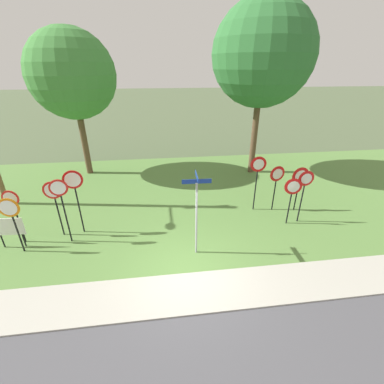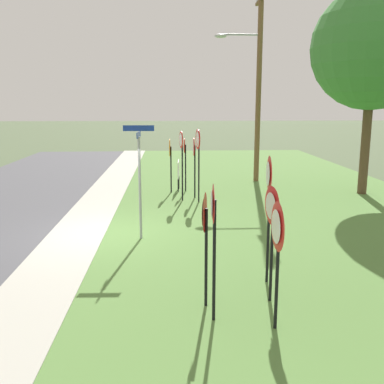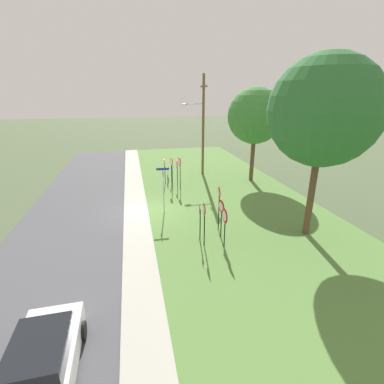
{
  "view_description": "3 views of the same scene",
  "coord_description": "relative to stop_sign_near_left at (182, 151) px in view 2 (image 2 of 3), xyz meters",
  "views": [
    {
      "loc": [
        -0.65,
        -6.47,
        6.2
      ],
      "look_at": [
        0.52,
        2.63,
        1.73
      ],
      "focal_mm": 24.25,
      "sensor_mm": 36.0,
      "label": 1
    },
    {
      "loc": [
        12.12,
        1.83,
        3.7
      ],
      "look_at": [
        0.67,
        2.44,
        1.37
      ],
      "focal_mm": 41.16,
      "sensor_mm": 36.0,
      "label": 2
    },
    {
      "loc": [
        17.62,
        -0.81,
        7.59
      ],
      "look_at": [
        0.05,
        3.05,
        1.2
      ],
      "focal_mm": 26.09,
      "sensor_mm": 36.0,
      "label": 3
    }
  ],
  "objects": [
    {
      "name": "stop_sign_near_right",
      "position": [
        -1.77,
        0.19,
        -0.3
      ],
      "size": [
        0.61,
        0.11,
        2.22
      ],
      "rotation": [
        0.0,
        0.0,
        -0.09
      ],
      "color": "black",
      "rests_on": "grass_median"
    },
    {
      "name": "oak_tree_left",
      "position": [
        -0.91,
        7.42,
        3.82
      ],
      "size": [
        4.73,
        4.73,
        8.08
      ],
      "color": "brown",
      "rests_on": "grass_median"
    },
    {
      "name": "yield_sign_near_right",
      "position": [
        8.74,
        1.37,
        -0.25
      ],
      "size": [
        0.72,
        0.13,
        2.19
      ],
      "rotation": [
        0.0,
        0.0,
        0.14
      ],
      "color": "black",
      "rests_on": "grass_median"
    },
    {
      "name": "yield_sign_far_right",
      "position": [
        8.89,
        0.14,
        -0.31
      ],
      "size": [
        0.7,
        0.16,
        2.12
      ],
      "rotation": [
        0.0,
        0.0,
        -0.19
      ],
      "color": "black",
      "rests_on": "grass_median"
    },
    {
      "name": "stop_sign_near_left",
      "position": [
        0.0,
        0.0,
        0.0
      ],
      "size": [
        0.63,
        0.13,
        2.63
      ],
      "rotation": [
        0.0,
        0.0,
        0.16
      ],
      "color": "black",
      "rests_on": "grass_median"
    },
    {
      "name": "street_name_post",
      "position": [
        4.72,
        -1.26,
        -0.05
      ],
      "size": [
        0.96,
        0.82,
        3.08
      ],
      "rotation": [
        0.0,
        0.0,
        -0.03
      ],
      "color": "#9EA0A8",
      "rests_on": "grass_median"
    },
    {
      "name": "stop_sign_far_right",
      "position": [
        -0.44,
        0.49,
        -0.17
      ],
      "size": [
        0.7,
        0.09,
        2.35
      ],
      "rotation": [
        0.0,
        0.0,
        -0.01
      ],
      "color": "black",
      "rests_on": "grass_median"
    },
    {
      "name": "grass_median",
      "position": [
        4.25,
        3.7,
        -1.9
      ],
      "size": [
        44.0,
        12.0,
        0.04
      ],
      "primitive_type": "cube",
      "color": "#567F3D",
      "rests_on": "ground_plane"
    },
    {
      "name": "ground_plane",
      "position": [
        4.25,
        -2.3,
        -1.92
      ],
      "size": [
        160.0,
        160.0,
        0.0
      ],
      "primitive_type": "plane",
      "color": "#4C5B3D"
    },
    {
      "name": "utility_pole",
      "position": [
        -4.07,
        3.53,
        3.08
      ],
      "size": [
        2.1,
        2.18,
        9.21
      ],
      "color": "brown",
      "rests_on": "grass_median"
    },
    {
      "name": "yield_sign_center",
      "position": [
        7.86,
        1.5,
        0.09
      ],
      "size": [
        0.71,
        0.11,
        2.63
      ],
      "rotation": [
        0.0,
        0.0,
        -0.07
      ],
      "color": "black",
      "rests_on": "grass_median"
    },
    {
      "name": "sidewalk_strip",
      "position": [
        4.25,
        -3.1,
        -1.89
      ],
      "size": [
        44.0,
        1.6,
        0.06
      ],
      "primitive_type": "cube",
      "color": "#ADAA9E",
      "rests_on": "ground_plane"
    },
    {
      "name": "notice_board",
      "position": [
        -2.01,
        -0.08,
        -1.04
      ],
      "size": [
        1.1,
        0.1,
        1.25
      ],
      "rotation": [
        0.0,
        0.0,
        -0.06
      ],
      "color": "black",
      "rests_on": "grass_median"
    },
    {
      "name": "stop_sign_far_center",
      "position": [
        0.33,
        0.6,
        0.1
      ],
      "size": [
        0.73,
        0.13,
        2.71
      ],
      "rotation": [
        0.0,
        0.0,
        0.14
      ],
      "color": "black",
      "rests_on": "grass_median"
    },
    {
      "name": "yield_sign_far_left",
      "position": [
        9.78,
        1.21,
        -0.29
      ],
      "size": [
        0.8,
        0.1,
        2.14
      ],
      "rotation": [
        0.0,
        0.0,
        0.02
      ],
      "color": "black",
      "rests_on": "grass_median"
    },
    {
      "name": "stop_sign_far_left",
      "position": [
        -1.56,
        -0.42,
        -0.28
      ],
      "size": [
        0.71,
        0.1,
        2.21
      ],
      "rotation": [
        0.0,
        0.0,
        -0.02
      ],
      "color": "black",
      "rests_on": "grass_median"
    },
    {
      "name": "yield_sign_near_left",
      "position": [
        9.44,
        0.23,
        -0.12
      ],
      "size": [
        0.67,
        0.1,
        2.38
      ],
      "rotation": [
        0.0,
        0.0,
        -0.03
      ],
      "color": "black",
      "rests_on": "grass_median"
    }
  ]
}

